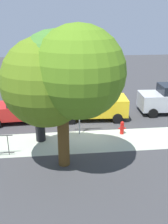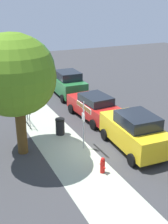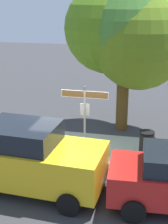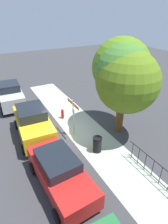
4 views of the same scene
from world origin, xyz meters
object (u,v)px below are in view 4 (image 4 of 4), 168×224
car_yellow (33,123)px  trash_bin (97,144)px  shade_tree (124,74)px  car_silver (11,95)px  fire_hydrant (63,114)px  car_red (60,172)px  street_sign (73,110)px

car_yellow → trash_bin: car_yellow is taller
shade_tree → car_silver: bearing=-142.5°
fire_hydrant → trash_bin: bearing=3.7°
fire_hydrant → trash_bin: 4.62m
fire_hydrant → trash_bin: (4.60, 0.30, 0.11)m
car_yellow → car_red: (4.61, -0.00, -0.16)m
street_sign → shade_tree: bearing=71.6°
car_silver → fire_hydrant: bearing=38.7°
street_sign → shade_tree: size_ratio=0.43×
fire_hydrant → trash_bin: size_ratio=0.80×
shade_tree → car_red: shade_tree is taller
shade_tree → trash_bin: (1.18, -2.48, -3.58)m
car_silver → car_red: size_ratio=0.93×
street_sign → trash_bin: size_ratio=2.70×
shade_tree → car_silver: 10.06m
shade_tree → fire_hydrant: shade_tree is taller
shade_tree → street_sign: bearing=-108.4°
street_sign → shade_tree: (0.99, 2.98, 2.17)m
car_red → fire_hydrant: 6.44m
trash_bin → car_yellow: bearing=-139.1°
street_sign → car_silver: 7.26m
street_sign → fire_hydrant: street_sign is taller
car_silver → car_yellow: size_ratio=0.95×
street_sign → car_yellow: (-1.16, -2.38, -0.89)m
street_sign → fire_hydrant: 2.88m
shade_tree → car_silver: size_ratio=1.45×
shade_tree → car_yellow: shade_tree is taller
fire_hydrant → shade_tree: bearing=39.1°
car_red → trash_bin: size_ratio=4.66×
car_yellow → trash_bin: size_ratio=4.58×
car_yellow → car_silver: bearing=-171.6°
car_red → trash_bin: (-1.28, 2.88, -0.37)m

